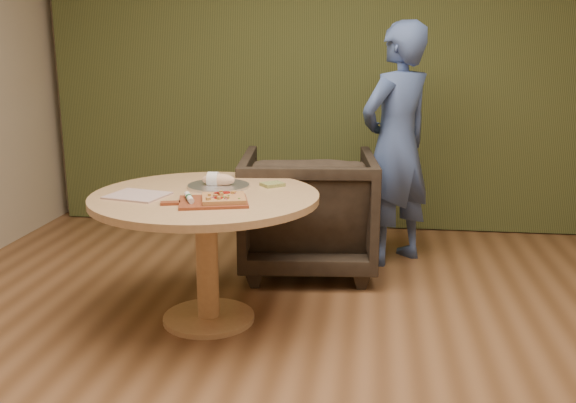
% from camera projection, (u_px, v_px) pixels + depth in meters
% --- Properties ---
extents(room_shell, '(5.04, 6.04, 2.84)m').
position_uv_depth(room_shell, '(285.00, 83.00, 2.55)').
color(room_shell, brown).
rests_on(room_shell, ground).
extents(curtain, '(4.80, 0.14, 2.78)m').
position_uv_depth(curtain, '(332.00, 63.00, 5.34)').
color(curtain, '#353D1B').
rests_on(curtain, ground).
extents(pedestal_table, '(1.26, 1.26, 0.75)m').
position_uv_depth(pedestal_table, '(206.00, 218.00, 3.56)').
color(pedestal_table, tan).
rests_on(pedestal_table, ground).
extents(pizza_paddle, '(0.47, 0.36, 0.01)m').
position_uv_depth(pizza_paddle, '(211.00, 202.00, 3.32)').
color(pizza_paddle, brown).
rests_on(pizza_paddle, pedestal_table).
extents(flatbread_pizza, '(0.27, 0.27, 0.04)m').
position_uv_depth(flatbread_pizza, '(224.00, 198.00, 3.32)').
color(flatbread_pizza, '#BB8448').
rests_on(flatbread_pizza, pizza_paddle).
extents(cutlery_roll, '(0.10, 0.19, 0.03)m').
position_uv_depth(cutlery_roll, '(189.00, 197.00, 3.32)').
color(cutlery_roll, silver).
rests_on(cutlery_roll, pizza_paddle).
extents(newspaper, '(0.35, 0.31, 0.01)m').
position_uv_depth(newspaper, '(137.00, 195.00, 3.47)').
color(newspaper, silver).
rests_on(newspaper, pedestal_table).
extents(serving_tray, '(0.36, 0.36, 0.02)m').
position_uv_depth(serving_tray, '(219.00, 186.00, 3.69)').
color(serving_tray, silver).
rests_on(serving_tray, pedestal_table).
extents(bread_roll, '(0.19, 0.09, 0.09)m').
position_uv_depth(bread_roll, '(217.00, 180.00, 3.69)').
color(bread_roll, '#E1B589').
rests_on(bread_roll, serving_tray).
extents(green_packet, '(0.16, 0.15, 0.02)m').
position_uv_depth(green_packet, '(272.00, 184.00, 3.72)').
color(green_packet, olive).
rests_on(green_packet, pedestal_table).
extents(armchair, '(0.98, 0.93, 0.93)m').
position_uv_depth(armchair, '(308.00, 205.00, 4.45)').
color(armchair, black).
rests_on(armchair, ground).
extents(person_standing, '(0.74, 0.73, 1.71)m').
position_uv_depth(person_standing, '(396.00, 145.00, 4.54)').
color(person_standing, '#3F578E').
rests_on(person_standing, ground).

